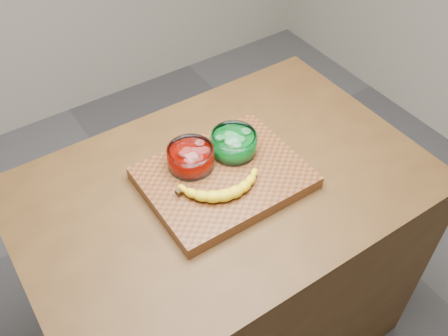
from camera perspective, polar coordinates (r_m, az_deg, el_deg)
ground at (r=2.20m, az=0.00°, el=-17.77°), size 3.50×3.50×0.00m
counter at (r=1.81m, az=0.00°, el=-11.37°), size 1.20×0.80×0.90m
cutting_board at (r=1.44m, az=0.00°, el=-1.11°), size 0.45×0.35×0.04m
bowl_red at (r=1.43m, az=-3.84°, el=1.22°), size 0.13×0.13×0.06m
bowl_green at (r=1.47m, az=1.12°, el=2.84°), size 0.14×0.14×0.06m
banana at (r=1.37m, az=-0.26°, el=-1.81°), size 0.26×0.15×0.04m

